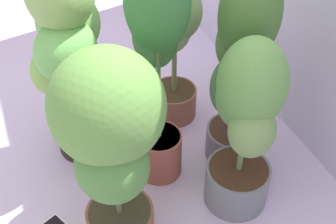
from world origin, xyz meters
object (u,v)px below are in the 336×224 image
at_px(potted_plant_back_right, 245,122).
at_px(potted_plant_front_right, 110,136).
at_px(potted_plant_back_left, 174,41).
at_px(potted_plant_front_left, 67,44).
at_px(nutrient_bottle, 79,87).
at_px(potted_plant_center, 158,51).
at_px(potted_plant_back_center, 243,61).

relative_size(potted_plant_back_right, potted_plant_front_right, 0.92).
height_order(potted_plant_back_left, potted_plant_back_right, potted_plant_back_right).
distance_m(potted_plant_front_left, nutrient_bottle, 0.56).
distance_m(potted_plant_center, potted_plant_front_right, 0.39).
relative_size(potted_plant_front_left, nutrient_bottle, 4.00).
distance_m(potted_plant_front_right, nutrient_bottle, 0.95).
relative_size(potted_plant_back_left, potted_plant_back_center, 0.77).
relative_size(potted_plant_center, potted_plant_front_right, 1.19).
bearing_deg(potted_plant_back_left, potted_plant_front_right, -38.56).
xyz_separation_m(potted_plant_center, potted_plant_back_right, (0.28, 0.23, -0.20)).
distance_m(potted_plant_back_right, potted_plant_front_right, 0.52).
bearing_deg(potted_plant_center, potted_plant_back_center, 80.27).
relative_size(potted_plant_back_right, potted_plant_front_left, 0.83).
relative_size(potted_plant_back_left, potted_plant_front_left, 0.77).
bearing_deg(potted_plant_front_left, potted_plant_back_left, 97.72).
height_order(potted_plant_center, potted_plant_back_center, potted_plant_center).
relative_size(potted_plant_back_left, nutrient_bottle, 3.07).
bearing_deg(potted_plant_front_left, nutrient_bottle, 168.14).
height_order(potted_plant_center, potted_plant_front_right, potted_plant_center).
xyz_separation_m(potted_plant_front_right, nutrient_bottle, (-0.84, 0.05, -0.44)).
distance_m(potted_plant_center, potted_plant_back_left, 0.44).
bearing_deg(potted_plant_back_right, potted_plant_back_center, 154.86).
relative_size(potted_plant_center, nutrient_bottle, 4.33).
xyz_separation_m(potted_plant_back_center, potted_plant_back_right, (0.22, -0.11, -0.10)).
relative_size(potted_plant_back_center, potted_plant_back_right, 1.19).
height_order(potted_plant_front_left, nutrient_bottle, potted_plant_front_left).
height_order(potted_plant_back_left, nutrient_bottle, potted_plant_back_left).
relative_size(potted_plant_back_left, potted_plant_front_right, 0.85).
distance_m(potted_plant_center, potted_plant_back_right, 0.42).
height_order(potted_plant_back_center, potted_plant_front_left, potted_plant_front_left).
bearing_deg(potted_plant_back_right, potted_plant_front_left, -136.73).
height_order(potted_plant_center, potted_plant_back_left, potted_plant_center).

